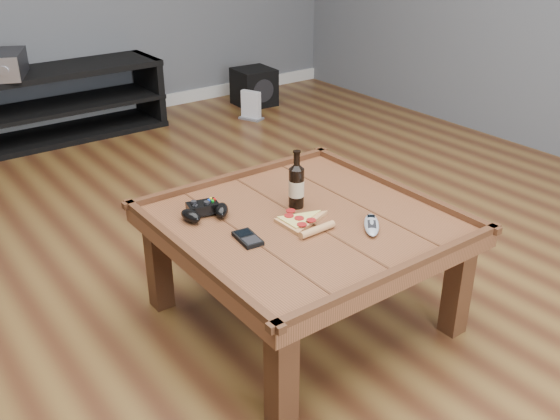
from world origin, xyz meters
TOP-DOWN VIEW (x-y plane):
  - ground at (0.00, 0.00)m, footprint 6.00×6.00m
  - baseboard at (0.00, 2.99)m, footprint 5.00×0.02m
  - coffee_table at (0.00, 0.00)m, footprint 1.03×1.03m
  - media_console at (0.00, 2.75)m, footprint 1.40×0.45m
  - beer_bottle at (0.04, 0.11)m, footprint 0.06×0.06m
  - game_controller at (-0.29, 0.24)m, footprint 0.20×0.16m
  - pizza_slice at (-0.04, -0.03)m, footprint 0.17×0.28m
  - smartphone at (-0.26, -0.01)m, footprint 0.08×0.13m
  - remote_control at (0.15, -0.20)m, footprint 0.16×0.17m
  - subwoofer at (1.54, 2.60)m, footprint 0.32×0.32m
  - game_console at (1.30, 2.29)m, footprint 0.16×0.20m

SIDE VIEW (x-z plane):
  - ground at x=0.00m, z-range 0.00..0.00m
  - baseboard at x=0.00m, z-range 0.00..0.10m
  - game_console at x=1.30m, z-range -0.01..0.21m
  - subwoofer at x=1.54m, z-range 0.00..0.30m
  - media_console at x=0.00m, z-range 0.00..0.50m
  - coffee_table at x=0.00m, z-range 0.15..0.63m
  - smartphone at x=-0.26m, z-range 0.45..0.47m
  - pizza_slice at x=-0.04m, z-range 0.45..0.47m
  - remote_control at x=0.15m, z-range 0.45..0.48m
  - game_controller at x=-0.29m, z-range 0.45..0.50m
  - beer_bottle at x=0.04m, z-range 0.43..0.66m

